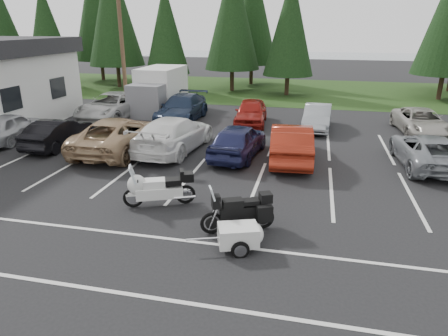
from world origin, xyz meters
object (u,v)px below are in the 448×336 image
car_near_6 (427,151)px  car_near_4 (238,140)px  car_far_0 (113,106)px  car_far_3 (317,117)px  car_near_1 (58,133)px  car_far_4 (421,122)px  touring_motorcycle (159,185)px  car_near_2 (119,135)px  cargo_trailer (238,238)px  car_far_1 (182,108)px  adventure_motorcycle (238,208)px  car_near_0 (10,127)px  car_far_2 (251,112)px  car_near_5 (291,142)px  car_near_3 (174,134)px  box_truck (157,91)px  utility_pole (122,40)px

car_near_6 → car_near_4: bearing=-0.0°
car_far_0 → car_far_3: size_ratio=1.38×
car_near_1 → car_far_0: car_far_0 is taller
car_far_4 → touring_motorcycle: bearing=-136.7°
car_far_0 → car_far_4: car_far_0 is taller
car_near_2 → cargo_trailer: bearing=132.9°
car_near_4 → car_near_2: bearing=9.9°
car_far_1 → adventure_motorcycle: bearing=-65.4°
car_near_0 → car_near_2: 6.17m
car_far_1 → car_far_4: 13.63m
car_near_2 → car_far_3: size_ratio=1.39×
car_near_0 → car_far_2: size_ratio=0.99×
car_near_4 → car_far_0: 10.96m
car_near_0 → cargo_trailer: car_near_0 is taller
touring_motorcycle → car_far_4: bearing=25.8°
car_near_6 → adventure_motorcycle: bearing=44.1°
car_near_1 → car_near_5: size_ratio=0.85×
car_far_4 → car_near_3: bearing=-158.9°
car_near_3 → box_truck: bearing=-58.0°
car_near_3 → car_near_0: bearing=7.2°
car_near_0 → car_far_4: (20.70, 6.22, -0.08)m
car_near_6 → car_far_3: bearing=-53.9°
car_near_4 → car_near_1: bearing=8.1°
car_near_5 → car_far_4: 9.01m
car_near_0 → car_far_0: car_far_0 is taller
car_far_4 → car_near_1: bearing=-165.0°
cargo_trailer → car_near_2: bearing=114.3°
car_near_6 → car_near_5: bearing=1.3°
car_far_1 → adventure_motorcycle: (6.01, -12.99, -0.06)m
utility_pole → adventure_motorcycle: bearing=-54.4°
box_truck → car_near_6: size_ratio=1.15×
car_near_3 → car_far_2: size_ratio=1.28×
car_near_1 → car_near_4: car_near_4 is taller
car_near_2 → box_truck: bearing=-80.9°
car_far_3 → car_near_5: bearing=-97.5°
car_near_3 → car_near_6: size_ratio=1.14×
car_near_3 → car_far_2: car_near_3 is taller
car_far_3 → cargo_trailer: car_far_3 is taller
box_truck → car_far_0: bearing=-130.5°
car_near_3 → touring_motorcycle: car_near_3 is taller
utility_pole → car_near_3: bearing=-51.4°
box_truck → car_far_4: (16.10, -2.16, -0.78)m
car_far_2 → car_far_1: bearing=176.5°
car_near_5 → touring_motorcycle: bearing=51.3°
car_near_2 → car_far_3: 11.05m
car_far_0 → car_near_2: bearing=-55.7°
touring_motorcycle → box_truck: bearing=89.3°
car_near_0 → car_near_2: size_ratio=0.75×
touring_motorcycle → adventure_motorcycle: size_ratio=1.08×
adventure_motorcycle → car_far_2: bearing=73.4°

